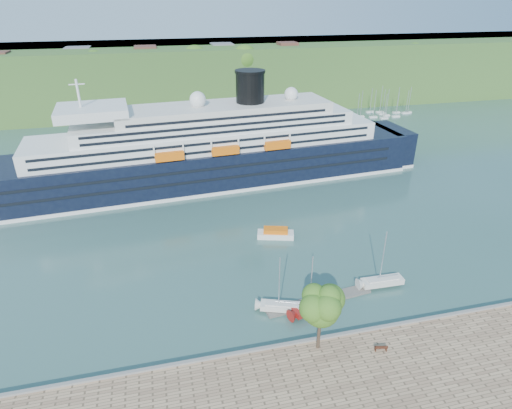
# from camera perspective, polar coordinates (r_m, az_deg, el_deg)

# --- Properties ---
(ground) EXTENTS (400.00, 400.00, 0.00)m
(ground) POSITION_cam_1_polar(r_m,az_deg,el_deg) (61.54, 9.27, -17.68)
(ground) COLOR #2D5148
(ground) RESTS_ON ground
(far_hillside) EXTENTS (400.00, 50.00, 24.00)m
(far_hillside) POSITION_cam_1_polar(r_m,az_deg,el_deg) (188.61, -7.83, 16.83)
(far_hillside) COLOR #2C4F1F
(far_hillside) RESTS_ON ground
(quay_coping) EXTENTS (220.00, 0.50, 0.30)m
(quay_coping) POSITION_cam_1_polar(r_m,az_deg,el_deg) (60.62, 9.43, -17.02)
(quay_coping) COLOR slate
(quay_coping) RESTS_ON promenade
(cruise_ship) EXTENTS (119.89, 26.40, 26.70)m
(cruise_ship) POSITION_cam_1_polar(r_m,az_deg,el_deg) (102.91, -7.52, 9.71)
(cruise_ship) COLOR black
(cruise_ship) RESTS_ON ground
(park_bench) EXTENTS (1.78, 1.03, 1.07)m
(park_bench) POSITION_cam_1_polar(r_m,az_deg,el_deg) (60.18, 16.32, -17.80)
(park_bench) COLOR #472014
(park_bench) RESTS_ON promenade
(promenade_tree) EXTENTS (6.32, 6.32, 10.46)m
(promenade_tree) POSITION_cam_1_polar(r_m,az_deg,el_deg) (55.77, 8.58, -14.48)
(promenade_tree) COLOR #2E5616
(promenade_tree) RESTS_ON promenade
(floating_pontoon) EXTENTS (17.43, 4.16, 0.38)m
(floating_pontoon) POSITION_cam_1_polar(r_m,az_deg,el_deg) (67.80, 8.42, -12.52)
(floating_pontoon) COLOR slate
(floating_pontoon) RESTS_ON ground
(sailboat_white_near) EXTENTS (7.23, 4.21, 9.03)m
(sailboat_white_near) POSITION_cam_1_polar(r_m,az_deg,el_deg) (62.75, 3.56, -10.88)
(sailboat_white_near) COLOR silver
(sailboat_white_near) RESTS_ON ground
(sailboat_red) EXTENTS (7.49, 4.35, 9.35)m
(sailboat_red) POSITION_cam_1_polar(r_m,az_deg,el_deg) (63.13, 7.68, -10.66)
(sailboat_red) COLOR maroon
(sailboat_red) RESTS_ON ground
(sailboat_white_far) EXTENTS (7.59, 2.26, 9.75)m
(sailboat_white_far) POSITION_cam_1_polar(r_m,az_deg,el_deg) (70.31, 16.88, -7.23)
(sailboat_white_far) COLOR silver
(sailboat_white_far) RESTS_ON ground
(tender_launch) EXTENTS (7.46, 4.31, 1.95)m
(tender_launch) POSITION_cam_1_polar(r_m,az_deg,el_deg) (82.62, 2.63, -3.79)
(tender_launch) COLOR orange
(tender_launch) RESTS_ON ground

